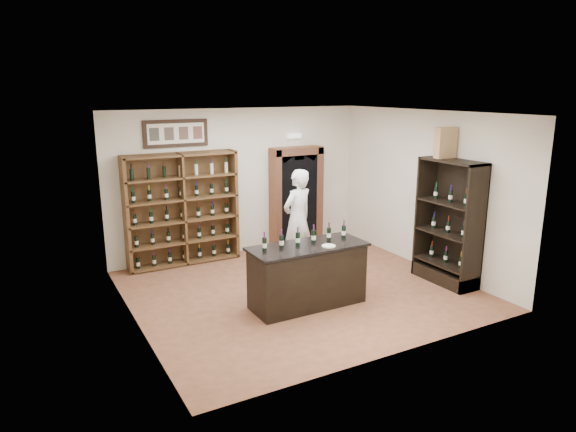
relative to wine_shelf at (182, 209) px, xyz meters
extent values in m
plane|color=#93583A|center=(1.30, -2.33, -1.10)|extent=(5.50, 5.50, 0.00)
plane|color=white|center=(1.30, -2.33, 1.90)|extent=(5.50, 5.50, 0.00)
cube|color=white|center=(1.30, 0.17, 0.40)|extent=(5.50, 0.04, 3.00)
cube|color=white|center=(-1.45, -2.33, 0.40)|extent=(0.04, 5.00, 3.00)
cube|color=white|center=(4.05, -2.33, 0.40)|extent=(0.04, 5.00, 3.00)
cube|color=brown|center=(0.00, 0.14, 0.00)|extent=(2.20, 0.02, 2.20)
cube|color=brown|center=(-1.07, -0.04, 0.00)|extent=(0.06, 0.38, 2.20)
cube|color=brown|center=(1.07, -0.04, 0.00)|extent=(0.06, 0.38, 2.20)
cube|color=brown|center=(0.00, -0.04, 0.00)|extent=(0.04, 0.38, 2.20)
cube|color=brown|center=(0.00, -0.04, -1.06)|extent=(2.18, 0.38, 0.04)
cube|color=brown|center=(0.00, -0.04, -0.64)|extent=(2.18, 0.38, 0.04)
cube|color=brown|center=(0.00, -0.04, -0.21)|extent=(2.18, 0.38, 0.03)
cube|color=brown|center=(0.00, -0.04, 0.21)|extent=(2.18, 0.38, 0.04)
cube|color=brown|center=(0.00, -0.04, 0.64)|extent=(2.18, 0.38, 0.04)
cube|color=brown|center=(0.00, -0.04, 1.06)|extent=(2.18, 0.38, 0.04)
cube|color=black|center=(0.00, 0.14, 1.45)|extent=(1.25, 0.04, 0.52)
cube|color=black|center=(2.55, 0.00, -0.04)|extent=(0.97, 0.29, 2.05)
cube|color=#9C5A3C|center=(2.04, -0.02, -0.02)|extent=(0.14, 0.35, 2.15)
cube|color=#9C5A3C|center=(3.06, -0.02, -0.02)|extent=(0.14, 0.35, 2.15)
cube|color=#9C5A3C|center=(2.55, -0.02, 0.99)|extent=(1.15, 0.35, 0.16)
cube|color=white|center=(2.55, 0.09, 1.30)|extent=(0.30, 0.10, 0.10)
cube|color=black|center=(1.10, -2.93, -0.63)|extent=(1.80, 0.70, 0.94)
cube|color=black|center=(1.10, -2.93, -0.12)|extent=(1.88, 0.78, 0.04)
cylinder|color=black|center=(0.38, -2.87, 0.01)|extent=(0.07, 0.07, 0.21)
cylinder|color=silver|center=(0.38, -2.87, -0.01)|extent=(0.07, 0.07, 0.07)
cylinder|color=#54235E|center=(0.38, -2.87, 0.16)|extent=(0.03, 0.03, 0.09)
cylinder|color=black|center=(0.67, -2.87, 0.01)|extent=(0.07, 0.07, 0.21)
cylinder|color=silver|center=(0.67, -2.87, -0.01)|extent=(0.07, 0.07, 0.07)
cylinder|color=#54235E|center=(0.67, -2.87, 0.16)|extent=(0.03, 0.03, 0.09)
cylinder|color=black|center=(0.96, -2.87, 0.01)|extent=(0.07, 0.07, 0.21)
cylinder|color=silver|center=(0.96, -2.87, -0.01)|extent=(0.07, 0.07, 0.07)
cylinder|color=#54235E|center=(0.96, -2.87, 0.16)|extent=(0.03, 0.03, 0.09)
cylinder|color=black|center=(1.24, -2.87, 0.01)|extent=(0.07, 0.07, 0.21)
cylinder|color=silver|center=(1.24, -2.87, -0.01)|extent=(0.07, 0.07, 0.07)
cylinder|color=#54235E|center=(1.24, -2.87, 0.16)|extent=(0.03, 0.03, 0.09)
cylinder|color=black|center=(1.53, -2.87, 0.01)|extent=(0.07, 0.07, 0.21)
cylinder|color=silver|center=(1.53, -2.87, -0.01)|extent=(0.07, 0.07, 0.07)
cylinder|color=#54235E|center=(1.53, -2.87, 0.16)|extent=(0.03, 0.03, 0.09)
cylinder|color=black|center=(1.82, -2.87, 0.01)|extent=(0.07, 0.07, 0.21)
cylinder|color=silver|center=(1.82, -2.87, -0.01)|extent=(0.07, 0.07, 0.07)
cylinder|color=#54235E|center=(1.82, -2.87, 0.16)|extent=(0.03, 0.03, 0.09)
cube|color=black|center=(4.02, -3.23, 0.00)|extent=(0.02, 1.20, 2.20)
cube|color=black|center=(3.79, -3.81, 0.00)|extent=(0.48, 0.04, 2.20)
cube|color=black|center=(3.79, -2.65, 0.00)|extent=(0.48, 0.04, 2.20)
cube|color=black|center=(3.79, -3.23, 1.08)|extent=(0.48, 1.20, 0.04)
cube|color=black|center=(3.79, -3.23, -0.98)|extent=(0.48, 1.20, 0.24)
cube|color=black|center=(3.79, -3.23, -0.75)|extent=(0.48, 1.16, 0.03)
cube|color=black|center=(3.79, -3.23, -0.20)|extent=(0.48, 1.16, 0.03)
cube|color=black|center=(3.79, -3.23, 0.35)|extent=(0.48, 1.16, 0.03)
imported|color=white|center=(1.87, -1.27, -0.14)|extent=(0.81, 0.65, 1.92)
cylinder|color=silver|center=(1.35, -3.14, -0.09)|extent=(0.21, 0.21, 0.02)
cube|color=#A38456|center=(3.83, -2.99, 1.37)|extent=(0.39, 0.19, 0.53)
camera|label=1|loc=(-2.84, -9.50, 2.28)|focal=32.00mm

